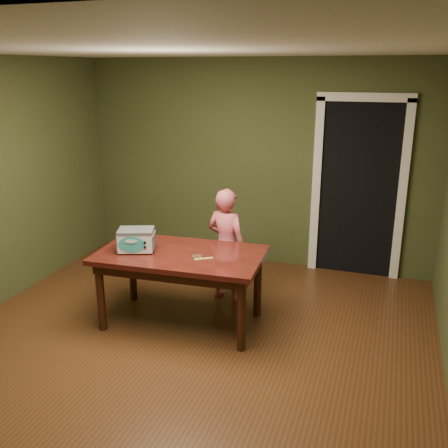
# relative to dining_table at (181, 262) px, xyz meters

# --- Properties ---
(floor) EXTENTS (5.00, 5.00, 0.00)m
(floor) POSITION_rel_dining_table_xyz_m (0.20, -0.59, -0.65)
(floor) COLOR #502E17
(floor) RESTS_ON ground
(room_shell) EXTENTS (4.52, 5.02, 2.61)m
(room_shell) POSITION_rel_dining_table_xyz_m (0.20, -0.59, 1.06)
(room_shell) COLOR #3F4726
(room_shell) RESTS_ON ground
(doorway) EXTENTS (1.10, 0.66, 2.25)m
(doorway) POSITION_rel_dining_table_xyz_m (1.50, 2.20, 0.41)
(doorway) COLOR black
(doorway) RESTS_ON ground
(dining_table) EXTENTS (1.65, 0.99, 0.75)m
(dining_table) POSITION_rel_dining_table_xyz_m (0.00, 0.00, 0.00)
(dining_table) COLOR #330F0B
(dining_table) RESTS_ON floor
(toy_oven) EXTENTS (0.41, 0.34, 0.22)m
(toy_oven) POSITION_rel_dining_table_xyz_m (-0.42, -0.10, 0.22)
(toy_oven) COLOR #4C4F54
(toy_oven) RESTS_ON dining_table
(baking_pan) EXTENTS (0.10, 0.10, 0.02)m
(baking_pan) POSITION_rel_dining_table_xyz_m (0.21, -0.08, 0.11)
(baking_pan) COLOR silver
(baking_pan) RESTS_ON dining_table
(spatula) EXTENTS (0.16, 0.12, 0.01)m
(spatula) POSITION_rel_dining_table_xyz_m (0.28, -0.09, 0.10)
(spatula) COLOR #E0CF61
(spatula) RESTS_ON dining_table
(child) EXTENTS (0.52, 0.41, 1.26)m
(child) POSITION_rel_dining_table_xyz_m (0.25, 0.65, -0.02)
(child) COLOR #CD5461
(child) RESTS_ON floor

